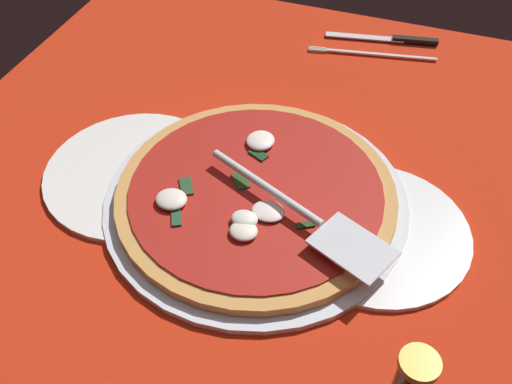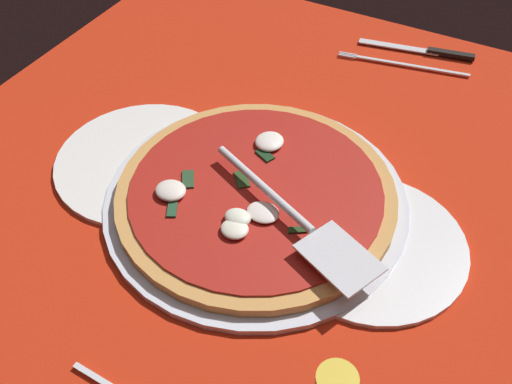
{
  "view_description": "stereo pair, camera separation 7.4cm",
  "coord_description": "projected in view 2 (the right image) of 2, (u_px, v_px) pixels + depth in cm",
  "views": [
    {
      "loc": [
        -16.59,
        51.12,
        55.27
      ],
      "look_at": [
        0.64,
        2.91,
        2.31
      ],
      "focal_mm": 40.6,
      "sensor_mm": 36.0,
      "label": 1
    },
    {
      "loc": [
        -23.32,
        48.16,
        55.27
      ],
      "look_at": [
        0.64,
        2.91,
        2.31
      ],
      "focal_mm": 40.6,
      "sensor_mm": 36.0,
      "label": 2
    }
  ],
  "objects": [
    {
      "name": "pizza_server",
      "position": [
        298.0,
        219.0,
        0.67
      ],
      "size": [
        25.88,
        14.08,
        1.0
      ],
      "rotation": [
        0.0,
        0.0,
        2.72
      ],
      "color": "silver",
      "rests_on": "pizza"
    },
    {
      "name": "dinner_plate_right",
      "position": [
        145.0,
        161.0,
        0.8
      ],
      "size": [
        24.66,
        24.66,
        1.0
      ],
      "primitive_type": "cylinder",
      "color": "white",
      "rests_on": "ground_plane"
    },
    {
      "name": "checker_pattern",
      "position": [
        270.0,
        191.0,
        0.77
      ],
      "size": [
        97.97,
        97.97,
        0.1
      ],
      "color": "white",
      "rests_on": "ground_plane"
    },
    {
      "name": "dinner_plate_left",
      "position": [
        371.0,
        245.0,
        0.7
      ],
      "size": [
        23.0,
        23.0,
        1.0
      ],
      "primitive_type": "cylinder",
      "color": "silver",
      "rests_on": "ground_plane"
    },
    {
      "name": "place_setting_near",
      "position": [
        415.0,
        59.0,
        0.98
      ],
      "size": [
        21.51,
        14.37,
        1.4
      ],
      "rotation": [
        0.0,
        0.0,
        0.18
      ],
      "color": "white",
      "rests_on": "ground_plane"
    },
    {
      "name": "pizza_pan",
      "position": [
        256.0,
        201.0,
        0.75
      ],
      "size": [
        39.05,
        39.05,
        1.21
      ],
      "primitive_type": "cylinder",
      "color": "silver",
      "rests_on": "ground_plane"
    },
    {
      "name": "ground_plane",
      "position": [
        270.0,
        194.0,
        0.77
      ],
      "size": [
        97.97,
        97.97,
        0.8
      ],
      "primitive_type": "cube",
      "color": "red"
    },
    {
      "name": "pizza",
      "position": [
        255.0,
        193.0,
        0.74
      ],
      "size": [
        35.8,
        35.8,
        2.93
      ],
      "color": "tan",
      "rests_on": "pizza_pan"
    }
  ]
}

